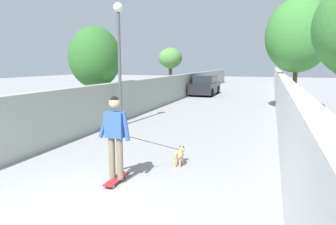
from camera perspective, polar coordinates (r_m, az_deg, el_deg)
The scene contains 11 objects.
ground_plane at distance 17.77m, azimuth 10.11°, elevation 1.48°, with size 80.00×80.00×0.00m, color gray.
wall_left at distance 16.61m, azimuth -2.16°, elevation 3.96°, with size 48.00×0.30×1.66m, color #999E93.
fence_right at distance 15.45m, azimuth 21.03°, elevation 3.42°, with size 48.00×0.30×1.94m, color white.
tree_left_near at distance 23.66m, azimuth 0.46°, elevation 10.42°, with size 1.85×1.85×3.69m.
tree_left_mid at distance 13.00m, azimuth -14.04°, elevation 10.27°, with size 2.17×2.17×4.00m.
tree_right_far at distance 16.47m, azimuth 23.97°, elevation 13.51°, with size 3.18×3.18×5.66m.
lamp_post at distance 11.54m, azimuth -9.51°, elevation 13.01°, with size 0.36×0.36×4.68m.
skateboard at distance 6.32m, azimuth -9.97°, elevation -12.64°, with size 0.80×0.22×0.08m.
person_skateboarder at distance 6.01m, azimuth -10.25°, elevation -3.55°, with size 0.23×0.71×1.71m.
dog at distance 7.13m, azimuth 2.16°, elevation -8.14°, with size 1.71×1.04×1.06m.
car_near at distance 23.40m, azimuth 7.23°, elevation 5.21°, with size 4.15×1.80×1.54m.
Camera 1 is at (-3.37, -2.82, 2.43)m, focal length 31.32 mm.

